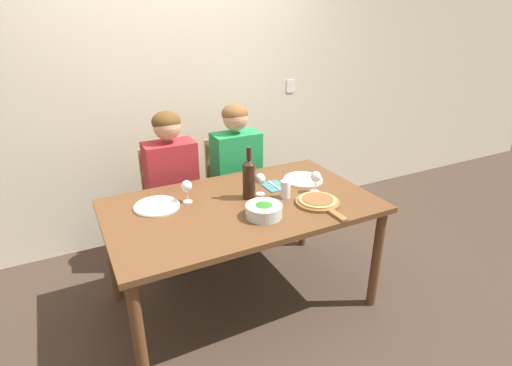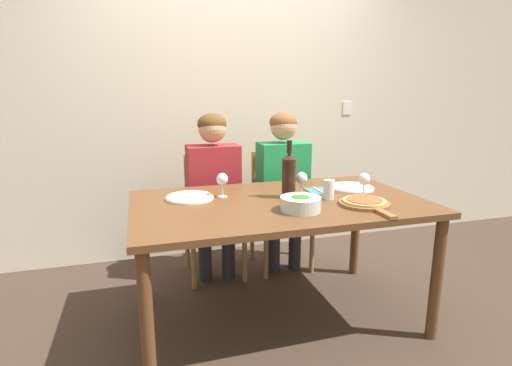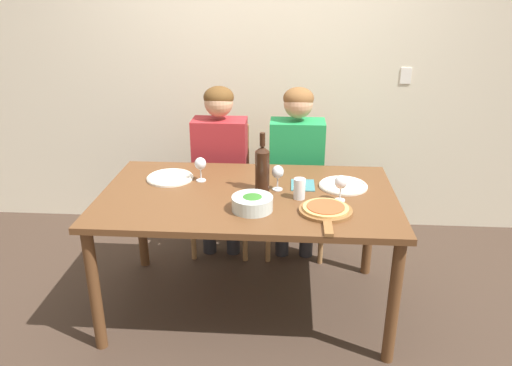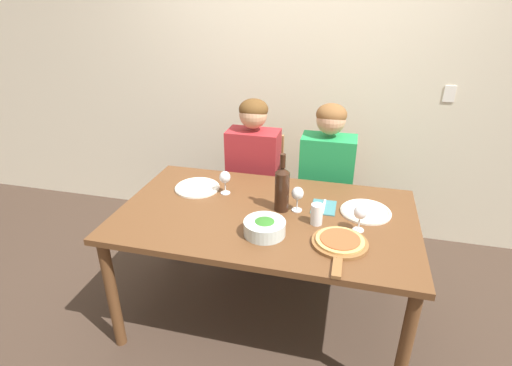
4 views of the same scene
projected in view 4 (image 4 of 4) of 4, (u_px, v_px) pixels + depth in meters
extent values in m
plane|color=#3D2D23|center=(265.00, 314.00, 2.64)|extent=(40.00, 40.00, 0.00)
cube|color=beige|center=(302.00, 73.00, 3.15)|extent=(10.00, 0.05, 2.70)
cube|color=white|center=(449.00, 94.00, 2.93)|extent=(0.08, 0.01, 0.12)
cube|color=brown|center=(266.00, 215.00, 2.32)|extent=(1.70, 1.01, 0.04)
cylinder|color=brown|center=(112.00, 295.00, 2.27)|extent=(0.06, 0.06, 0.74)
cylinder|color=brown|center=(405.00, 350.00, 1.92)|extent=(0.06, 0.06, 0.74)
cylinder|color=brown|center=(177.00, 218.00, 3.05)|extent=(0.06, 0.06, 0.74)
cylinder|color=brown|center=(394.00, 247.00, 2.70)|extent=(0.06, 0.06, 0.74)
cube|color=#9E7042|center=(254.00, 198.00, 3.14)|extent=(0.42, 0.42, 0.04)
cube|color=#9E7042|center=(260.00, 160.00, 3.21)|extent=(0.38, 0.03, 0.45)
cylinder|color=#9E7042|center=(225.00, 233.00, 3.12)|extent=(0.04, 0.04, 0.44)
cylinder|color=#9E7042|center=(272.00, 240.00, 3.04)|extent=(0.04, 0.04, 0.44)
cylinder|color=#9E7042|center=(238.00, 210.00, 3.45)|extent=(0.04, 0.04, 0.44)
cylinder|color=#9E7042|center=(282.00, 215.00, 3.37)|extent=(0.04, 0.04, 0.44)
cube|color=#9E7042|center=(324.00, 206.00, 3.02)|extent=(0.42, 0.42, 0.04)
cube|color=#9E7042|center=(329.00, 167.00, 3.09)|extent=(0.38, 0.03, 0.45)
cylinder|color=#9E7042|center=(294.00, 243.00, 3.00)|extent=(0.04, 0.04, 0.44)
cylinder|color=#9E7042|center=(345.00, 250.00, 2.92)|extent=(0.04, 0.04, 0.44)
cylinder|color=#9E7042|center=(301.00, 218.00, 3.33)|extent=(0.04, 0.04, 0.44)
cylinder|color=#9E7042|center=(347.00, 223.00, 3.25)|extent=(0.04, 0.04, 0.44)
cylinder|color=#28282D|center=(241.00, 225.00, 3.19)|extent=(0.10, 0.10, 0.48)
cylinder|color=#28282D|center=(263.00, 228.00, 3.15)|extent=(0.10, 0.10, 0.48)
cube|color=maroon|center=(253.00, 165.00, 3.00)|extent=(0.38, 0.22, 0.54)
cylinder|color=maroon|center=(218.00, 194.00, 2.90)|extent=(0.07, 0.31, 0.14)
cylinder|color=maroon|center=(272.00, 200.00, 2.81)|extent=(0.07, 0.31, 0.14)
sphere|color=tan|center=(253.00, 114.00, 2.83)|extent=(0.20, 0.20, 0.20)
ellipsoid|color=#563819|center=(254.00, 109.00, 2.83)|extent=(0.21, 0.21, 0.15)
cylinder|color=#28282D|center=(309.00, 235.00, 3.07)|extent=(0.10, 0.10, 0.48)
cylinder|color=#28282D|center=(333.00, 238.00, 3.03)|extent=(0.10, 0.10, 0.48)
cube|color=#1E8C47|center=(327.00, 172.00, 2.88)|extent=(0.38, 0.22, 0.54)
cylinder|color=#1E8C47|center=(293.00, 203.00, 2.77)|extent=(0.07, 0.31, 0.14)
cylinder|color=#1E8C47|center=(352.00, 210.00, 2.69)|extent=(0.07, 0.31, 0.14)
sphere|color=tan|center=(331.00, 120.00, 2.71)|extent=(0.20, 0.20, 0.20)
ellipsoid|color=brown|center=(332.00, 115.00, 2.71)|extent=(0.21, 0.21, 0.15)
cylinder|color=black|center=(282.00, 192.00, 2.29)|extent=(0.08, 0.08, 0.24)
cone|color=black|center=(283.00, 170.00, 2.23)|extent=(0.08, 0.08, 0.03)
cylinder|color=black|center=(283.00, 161.00, 2.21)|extent=(0.03, 0.03, 0.08)
cylinder|color=silver|center=(265.00, 228.00, 2.09)|extent=(0.22, 0.22, 0.08)
ellipsoid|color=#2D6B23|center=(265.00, 227.00, 2.09)|extent=(0.18, 0.18, 0.08)
cylinder|color=silver|center=(197.00, 188.00, 2.59)|extent=(0.29, 0.29, 0.01)
torus|color=silver|center=(197.00, 187.00, 2.58)|extent=(0.28, 0.28, 0.02)
cylinder|color=silver|center=(366.00, 212.00, 2.30)|extent=(0.29, 0.29, 0.01)
torus|color=silver|center=(366.00, 211.00, 2.30)|extent=(0.28, 0.28, 0.02)
cylinder|color=brown|center=(340.00, 243.00, 2.01)|extent=(0.28, 0.28, 0.02)
cube|color=brown|center=(337.00, 268.00, 1.83)|extent=(0.04, 0.14, 0.02)
cylinder|color=tan|center=(340.00, 240.00, 2.01)|extent=(0.24, 0.24, 0.01)
cylinder|color=#AD4C28|center=(340.00, 239.00, 2.00)|extent=(0.20, 0.20, 0.01)
cylinder|color=silver|center=(225.00, 193.00, 2.53)|extent=(0.06, 0.06, 0.01)
cylinder|color=silver|center=(225.00, 187.00, 2.51)|extent=(0.01, 0.01, 0.07)
ellipsoid|color=silver|center=(225.00, 177.00, 2.48)|extent=(0.07, 0.07, 0.08)
ellipsoid|color=maroon|center=(225.00, 179.00, 2.49)|extent=(0.06, 0.06, 0.03)
cylinder|color=silver|center=(358.00, 230.00, 2.13)|extent=(0.06, 0.06, 0.01)
cylinder|color=silver|center=(359.00, 224.00, 2.12)|extent=(0.01, 0.01, 0.07)
ellipsoid|color=silver|center=(360.00, 212.00, 2.09)|extent=(0.07, 0.07, 0.08)
ellipsoid|color=maroon|center=(360.00, 214.00, 2.09)|extent=(0.06, 0.06, 0.03)
cylinder|color=silver|center=(297.00, 210.00, 2.33)|extent=(0.06, 0.06, 0.01)
cylinder|color=silver|center=(297.00, 204.00, 2.31)|extent=(0.01, 0.01, 0.07)
ellipsoid|color=silver|center=(298.00, 193.00, 2.28)|extent=(0.07, 0.07, 0.08)
ellipsoid|color=maroon|center=(297.00, 195.00, 2.29)|extent=(0.06, 0.06, 0.03)
cylinder|color=silver|center=(317.00, 214.00, 2.17)|extent=(0.07, 0.07, 0.12)
cube|color=#387075|center=(324.00, 207.00, 2.36)|extent=(0.14, 0.18, 0.01)
cube|color=silver|center=(324.00, 206.00, 2.36)|extent=(0.01, 0.17, 0.01)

